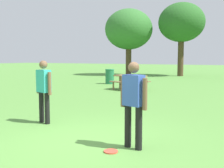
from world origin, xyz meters
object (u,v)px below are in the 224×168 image
object	(u,v)px
picnic_table_near	(130,79)
trash_can_beside_table	(110,76)
person_thrower	(133,99)
tree_broad_center	(181,23)
tree_tall_left	(129,30)
frisbee	(111,151)
person_catcher	(44,87)

from	to	relation	value
picnic_table_near	trash_can_beside_table	size ratio (longest dim) A/B	2.05
picnic_table_near	person_thrower	bearing A→B (deg)	-66.17
person_thrower	picnic_table_near	xyz separation A→B (m)	(-3.82, 8.65, -0.38)
tree_broad_center	picnic_table_near	bearing A→B (deg)	-89.13
trash_can_beside_table	tree_tall_left	xyz separation A→B (m)	(-2.51, 8.71, 3.87)
person_thrower	tree_broad_center	world-z (taller)	tree_broad_center
frisbee	trash_can_beside_table	distance (m)	12.95
person_catcher	frisbee	size ratio (longest dim) A/B	6.30
frisbee	picnic_table_near	size ratio (longest dim) A/B	0.13
frisbee	tree_broad_center	world-z (taller)	tree_broad_center
tree_tall_left	tree_broad_center	world-z (taller)	tree_broad_center
tree_broad_center	tree_tall_left	bearing A→B (deg)	-169.46
tree_tall_left	tree_broad_center	bearing A→B (deg)	10.54
person_catcher	trash_can_beside_table	distance (m)	10.85
tree_broad_center	trash_can_beside_table	bearing A→B (deg)	-103.43
person_thrower	frisbee	bearing A→B (deg)	-125.49
trash_can_beside_table	tree_tall_left	bearing A→B (deg)	106.09
person_catcher	tree_broad_center	xyz separation A→B (m)	(-1.15, 19.88, 3.87)
person_catcher	tree_broad_center	size ratio (longest dim) A/B	0.25
trash_can_beside_table	tree_broad_center	bearing A→B (deg)	76.57
person_catcher	tree_tall_left	size ratio (longest dim) A/B	0.26
person_thrower	picnic_table_near	bearing A→B (deg)	113.83
picnic_table_near	tree_broad_center	world-z (taller)	tree_broad_center
frisbee	picnic_table_near	xyz separation A→B (m)	(-3.55, 9.04, 0.55)
trash_can_beside_table	tree_broad_center	size ratio (longest dim) A/B	0.14
trash_can_beside_table	frisbee	bearing A→B (deg)	-62.28
person_thrower	tree_tall_left	size ratio (longest dim) A/B	0.26
person_thrower	tree_tall_left	xyz separation A→B (m)	(-8.81, 19.78, 3.41)
person_thrower	person_catcher	bearing A→B (deg)	164.38
frisbee	tree_tall_left	size ratio (longest dim) A/B	0.04
person_thrower	trash_can_beside_table	bearing A→B (deg)	119.64
picnic_table_near	tree_broad_center	bearing A→B (deg)	90.87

